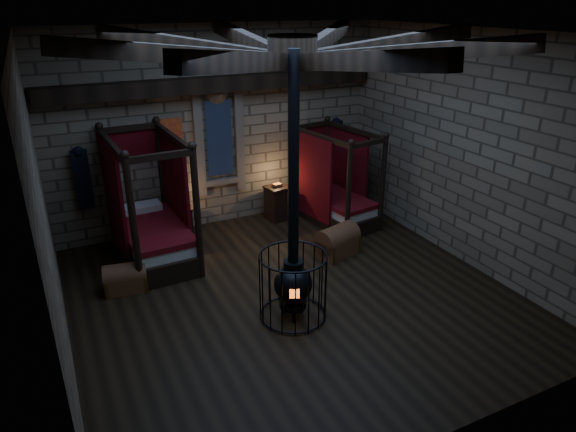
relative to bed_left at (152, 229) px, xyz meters
name	(u,v)px	position (x,y,z in m)	size (l,w,h in m)	color
room	(290,66)	(1.78, -2.32, 3.16)	(7.02, 7.02, 4.29)	black
bed_left	(152,229)	(0.00, 0.00, 0.00)	(1.30, 2.33, 2.38)	black
bed_right	(333,199)	(4.02, 0.02, -0.08)	(1.33, 2.10, 2.06)	black
trunk_left	(126,279)	(-0.71, -1.04, -0.36)	(0.76, 0.54, 0.51)	brown
trunk_right	(337,242)	(3.24, -1.47, -0.32)	(0.94, 0.75, 0.61)	brown
nightstand_left	(183,222)	(0.74, 0.60, -0.24)	(0.49, 0.47, 0.83)	black
nightstand_right	(277,203)	(2.92, 0.61, -0.19)	(0.56, 0.55, 0.85)	black
stove	(293,281)	(1.51, -3.00, 0.05)	(1.06, 1.06, 4.05)	black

